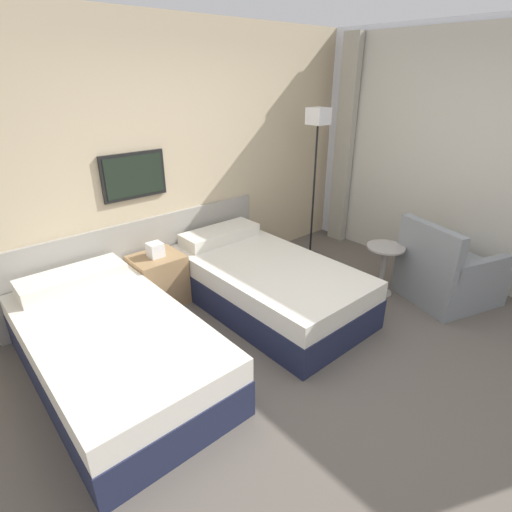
% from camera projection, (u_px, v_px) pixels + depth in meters
% --- Properties ---
extents(ground_plane, '(16.00, 16.00, 0.00)m').
position_uv_depth(ground_plane, '(321.00, 365.00, 3.28)').
color(ground_plane, '#5B544C').
extents(wall_headboard, '(10.00, 0.10, 2.70)m').
position_uv_depth(wall_headboard, '(175.00, 167.00, 4.13)').
color(wall_headboard, '#C6B28E').
rests_on(wall_headboard, ground_plane).
extents(wall_window, '(0.21, 4.54, 2.70)m').
position_uv_depth(wall_window, '(494.00, 164.00, 4.08)').
color(wall_window, white).
rests_on(wall_window, ground_plane).
extents(bed_near_door, '(1.10, 2.03, 0.62)m').
position_uv_depth(bed_near_door, '(113.00, 347.00, 3.08)').
color(bed_near_door, '#1E233D').
rests_on(bed_near_door, ground_plane).
extents(bed_near_window, '(1.10, 2.03, 0.62)m').
position_uv_depth(bed_near_window, '(265.00, 283.00, 4.03)').
color(bed_near_window, '#1E233D').
rests_on(bed_near_window, ground_plane).
extents(nightstand, '(0.49, 0.42, 0.67)m').
position_uv_depth(nightstand, '(159.00, 279.00, 4.06)').
color(nightstand, '#9E7A51').
rests_on(nightstand, ground_plane).
extents(floor_lamp, '(0.24, 0.24, 1.83)m').
position_uv_depth(floor_lamp, '(317.00, 139.00, 4.62)').
color(floor_lamp, black).
rests_on(floor_lamp, ground_plane).
extents(side_table, '(0.39, 0.39, 0.55)m').
position_uv_depth(side_table, '(384.00, 261.00, 4.20)').
color(side_table, gray).
rests_on(side_table, ground_plane).
extents(armchair, '(1.03, 0.97, 0.87)m').
position_uv_depth(armchair, '(447.00, 275.00, 4.15)').
color(armchair, gray).
rests_on(armchair, ground_plane).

